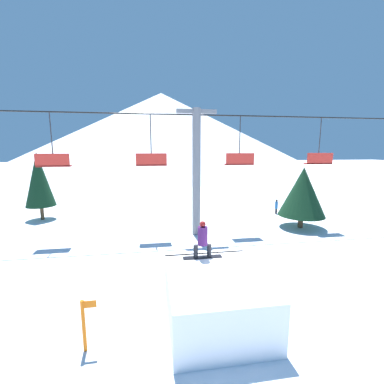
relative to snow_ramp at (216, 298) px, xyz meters
name	(u,v)px	position (x,y,z in m)	size (l,w,h in m)	color
ground_plane	(253,308)	(1.44, 0.44, -0.78)	(220.00, 220.00, 0.00)	white
mountain_ridge	(162,131)	(1.44, 72.71, 10.06)	(87.69, 87.69, 21.69)	silver
snow_ramp	(216,298)	(0.00, 0.00, 0.00)	(2.96, 3.48, 1.56)	white
snowboarder	(203,240)	(-0.16, 1.33, 1.45)	(1.39, 0.35, 1.34)	black
chairlift	(197,164)	(0.86, 8.41, 3.67)	(25.66, 0.51, 7.79)	slate
pine_tree_near	(303,192)	(8.24, 8.68, 1.73)	(3.08, 3.08, 4.18)	#4C3823
pine_tree_far	(39,180)	(-10.30, 13.67, 2.33)	(2.11, 2.11, 5.17)	#4C3823
trail_marker	(84,324)	(-3.74, -0.62, 0.01)	(0.41, 0.10, 1.47)	orange
distant_skier	(276,206)	(8.38, 12.49, -0.12)	(0.24, 0.24, 1.23)	black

